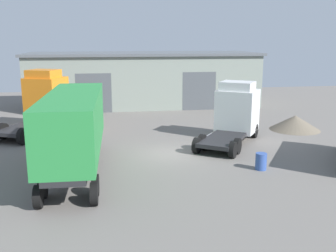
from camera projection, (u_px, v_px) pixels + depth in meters
name	position (u px, v px, depth m)	size (l,w,h in m)	color
ground_plane	(173.00, 154.00, 23.24)	(60.00, 60.00, 0.00)	slate
warehouse_building	(144.00, 79.00, 39.83)	(22.79, 8.13, 5.30)	gray
tractor_unit_white	(235.00, 113.00, 26.13)	(5.64, 6.63, 3.88)	silver
container_trailer_green	(74.00, 124.00, 19.17)	(2.77, 9.61, 4.04)	#28843D
tractor_unit_orange	(43.00, 102.00, 28.97)	(4.91, 6.87, 4.43)	orange
gravel_pile	(295.00, 123.00, 29.21)	(3.71, 3.71, 1.09)	#665B4C
oil_drum	(261.00, 161.00, 20.32)	(0.58, 0.58, 0.88)	#33519E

